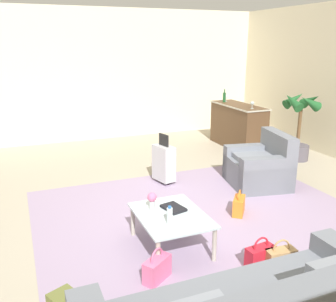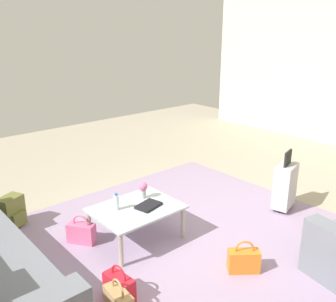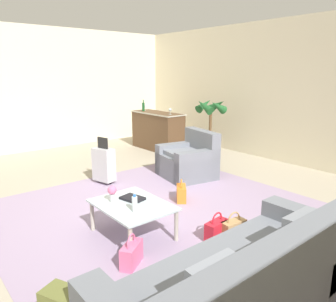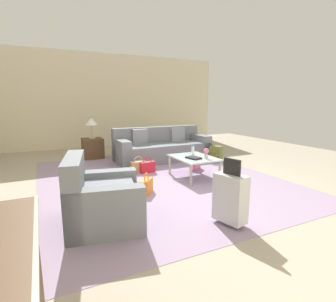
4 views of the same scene
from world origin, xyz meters
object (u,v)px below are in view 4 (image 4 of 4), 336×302
at_px(water_bottle, 193,150).
at_px(coffee_table_book, 193,158).
at_px(armchair, 99,202).
at_px(suitcase_silver, 230,197).
at_px(handbag_tan, 138,166).
at_px(backpack_olive, 216,154).
at_px(couch, 161,148).
at_px(handbag_orange, 146,186).
at_px(handbag_red, 147,167).
at_px(side_table, 93,148).
at_px(handbag_pink, 195,164).
at_px(coffee_table, 194,159).
at_px(table_lamp, 91,122).
at_px(flower_vase, 206,152).

xyz_separation_m(water_bottle, coffee_table_book, (-0.32, 0.18, -0.08)).
relative_size(armchair, suitcase_silver, 1.31).
bearing_deg(handbag_tan, armchair, 149.03).
xyz_separation_m(suitcase_silver, backpack_olive, (3.00, -1.99, -0.16)).
relative_size(couch, handbag_tan, 6.86).
bearing_deg(couch, handbag_orange, 149.76).
xyz_separation_m(handbag_red, backpack_olive, (0.26, -2.01, 0.06)).
relative_size(side_table, suitcase_silver, 0.63).
distance_m(armchair, handbag_pink, 3.13).
height_order(coffee_table, handbag_red, coffee_table).
bearing_deg(coffee_table, coffee_table_book, 146.31).
relative_size(suitcase_silver, handbag_pink, 2.37).
distance_m(water_bottle, handbag_red, 1.05).
xyz_separation_m(couch, coffee_table_book, (-1.92, 0.18, 0.14)).
xyz_separation_m(couch, coffee_table, (-1.80, 0.10, 0.07)).
relative_size(couch, backpack_olive, 6.14).
relative_size(handbag_red, backpack_olive, 0.89).
bearing_deg(table_lamp, handbag_red, -159.29).
relative_size(table_lamp, handbag_orange, 1.54).
xyz_separation_m(flower_vase, backpack_olive, (1.22, -1.14, -0.35)).
bearing_deg(side_table, flower_vase, -151.35).
bearing_deg(water_bottle, side_table, 31.61).
distance_m(coffee_table_book, handbag_pink, 0.85).
height_order(coffee_table_book, handbag_pink, coffee_table_book).
distance_m(suitcase_silver, backpack_olive, 3.60).
distance_m(couch, armchair, 3.83).
bearing_deg(coffee_table_book, handbag_tan, 26.71).
xyz_separation_m(flower_vase, side_table, (3.02, 1.65, -0.27)).
height_order(water_bottle, suitcase_silver, suitcase_silver).
height_order(flower_vase, suitcase_silver, suitcase_silver).
height_order(suitcase_silver, backpack_olive, suitcase_silver).
xyz_separation_m(suitcase_silver, handbag_tan, (2.85, 0.19, -0.23)).
relative_size(side_table, backpack_olive, 1.35).
bearing_deg(coffee_table_book, backpack_olive, -63.78).
xyz_separation_m(couch, handbag_pink, (-1.27, -0.27, -0.17)).
height_order(suitcase_silver, handbag_pink, suitcase_silver).
height_order(table_lamp, handbag_pink, table_lamp).
height_order(armchair, handbag_tan, armchair).
bearing_deg(handbag_tan, coffee_table_book, -140.37).
relative_size(coffee_table, side_table, 1.82).
distance_m(suitcase_silver, handbag_orange, 1.64).
relative_size(water_bottle, side_table, 0.38).
xyz_separation_m(flower_vase, table_lamp, (3.02, 1.65, 0.43)).
bearing_deg(handbag_pink, coffee_table_book, 145.14).
relative_size(coffee_table_book, table_lamp, 0.52).
distance_m(suitcase_silver, handbag_tan, 2.87).
height_order(armchair, flower_vase, armchair).
relative_size(water_bottle, handbag_red, 0.57).
height_order(couch, flower_vase, couch).
relative_size(handbag_orange, backpack_olive, 0.89).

